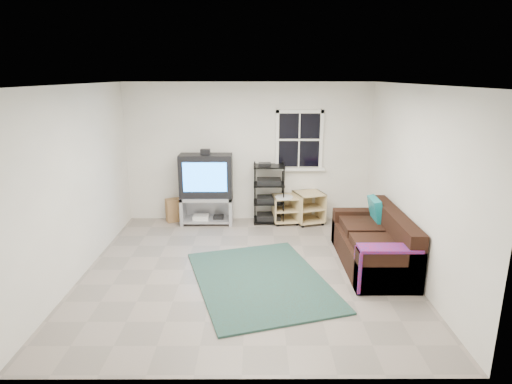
{
  "coord_description": "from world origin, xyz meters",
  "views": [
    {
      "loc": [
        0.12,
        -5.66,
        2.72
      ],
      "look_at": [
        0.14,
        0.4,
        1.06
      ],
      "focal_mm": 30.0,
      "sensor_mm": 36.0,
      "label": 1
    }
  ],
  "objects_px": {
    "av_rack": "(269,197)",
    "side_table_right": "(285,207)",
    "tv_unit": "(206,183)",
    "sofa": "(375,245)",
    "side_table_left": "(308,206)"
  },
  "relations": [
    {
      "from": "side_table_left",
      "to": "sofa",
      "type": "bearing_deg",
      "value": -68.05
    },
    {
      "from": "side_table_right",
      "to": "sofa",
      "type": "relative_size",
      "value": 0.28
    },
    {
      "from": "side_table_left",
      "to": "side_table_right",
      "type": "xyz_separation_m",
      "value": [
        -0.43,
        0.0,
        -0.02
      ]
    },
    {
      "from": "av_rack",
      "to": "tv_unit",
      "type": "bearing_deg",
      "value": -178.26
    },
    {
      "from": "tv_unit",
      "to": "side_table_right",
      "type": "distance_m",
      "value": 1.55
    },
    {
      "from": "tv_unit",
      "to": "sofa",
      "type": "height_order",
      "value": "tv_unit"
    },
    {
      "from": "sofa",
      "to": "side_table_left",
      "type": "bearing_deg",
      "value": 111.95
    },
    {
      "from": "tv_unit",
      "to": "av_rack",
      "type": "relative_size",
      "value": 1.24
    },
    {
      "from": "tv_unit",
      "to": "av_rack",
      "type": "distance_m",
      "value": 1.2
    },
    {
      "from": "sofa",
      "to": "av_rack",
      "type": "bearing_deg",
      "value": 128.41
    },
    {
      "from": "side_table_right",
      "to": "sofa",
      "type": "bearing_deg",
      "value": -57.8
    },
    {
      "from": "av_rack",
      "to": "sofa",
      "type": "distance_m",
      "value": 2.42
    },
    {
      "from": "av_rack",
      "to": "side_table_right",
      "type": "relative_size",
      "value": 2.11
    },
    {
      "from": "side_table_left",
      "to": "sofa",
      "type": "distance_m",
      "value": 2.03
    },
    {
      "from": "side_table_right",
      "to": "sofa",
      "type": "xyz_separation_m",
      "value": [
        1.19,
        -1.89,
        0.01
      ]
    }
  ]
}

